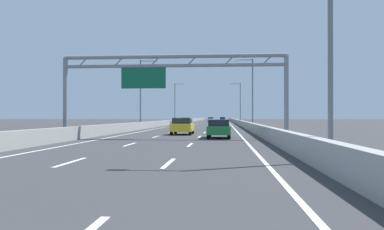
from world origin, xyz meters
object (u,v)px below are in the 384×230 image
at_px(streetlamp_right_far, 239,100).
at_px(blue_car, 223,119).
at_px(streetlamp_left_mid, 142,90).
at_px(yellow_car, 182,126).
at_px(streetlamp_left_far, 176,101).
at_px(sign_gantry, 170,74).
at_px(black_car, 186,121).
at_px(white_car, 211,119).
at_px(green_car, 219,129).
at_px(streetlamp_right_near, 324,16).
at_px(streetlamp_right_mid, 251,89).
at_px(silver_car, 178,122).

relative_size(streetlamp_right_far, blue_car, 2.28).
relative_size(streetlamp_left_mid, yellow_car, 2.31).
bearing_deg(streetlamp_left_far, sign_gantry, -83.49).
xyz_separation_m(yellow_car, black_car, (-3.67, 42.09, -0.03)).
distance_m(streetlamp_left_mid, streetlamp_right_far, 41.44).
bearing_deg(streetlamp_right_far, white_car, 105.60).
bearing_deg(blue_car, green_car, -90.06).
distance_m(black_car, green_car, 48.42).
bearing_deg(yellow_car, streetlamp_left_far, 97.55).
bearing_deg(blue_car, white_car, -165.64).
bearing_deg(streetlamp_left_far, white_car, 74.88).
distance_m(sign_gantry, streetlamp_left_far, 63.27).
distance_m(streetlamp_left_far, green_car, 63.08).
height_order(streetlamp_right_near, streetlamp_right_mid, same).
height_order(streetlamp_right_mid, streetlamp_left_far, same).
xyz_separation_m(streetlamp_right_mid, streetlamp_left_far, (-14.93, 38.66, 0.00)).
bearing_deg(green_car, sign_gantry, -166.38).
bearing_deg(black_car, streetlamp_right_near, -80.00).
relative_size(streetlamp_right_far, silver_car, 2.31).
bearing_deg(blue_car, black_car, -99.68).
distance_m(streetlamp_right_near, streetlamp_right_far, 77.32).
bearing_deg(streetlamp_right_far, black_car, -128.42).
xyz_separation_m(sign_gantry, streetlamp_right_far, (7.76, 62.86, 0.52)).
bearing_deg(streetlamp_right_mid, silver_car, 140.61).
bearing_deg(streetlamp_left_mid, white_car, 83.64).
relative_size(streetlamp_left_mid, silver_car, 2.31).
height_order(streetlamp_right_near, yellow_car, streetlamp_right_near).
xyz_separation_m(sign_gantry, streetlamp_right_mid, (7.76, 24.19, 0.52)).
xyz_separation_m(streetlamp_left_far, silver_car, (3.87, -29.58, -4.66)).
relative_size(streetlamp_left_mid, white_car, 2.19).
bearing_deg(streetlamp_right_mid, green_car, -99.88).
relative_size(streetlamp_right_near, green_car, 2.24).
bearing_deg(sign_gantry, streetlamp_right_far, 82.97).
relative_size(white_car, yellow_car, 1.06).
distance_m(sign_gantry, yellow_car, 7.86).
bearing_deg(streetlamp_left_mid, black_car, 81.27).
distance_m(streetlamp_left_far, blue_car, 30.53).
bearing_deg(yellow_car, white_car, 90.07).
relative_size(streetlamp_left_mid, streetlamp_right_mid, 1.00).
bearing_deg(streetlamp_right_mid, sign_gantry, -107.77).
xyz_separation_m(white_car, green_car, (3.53, -89.14, -0.01)).
distance_m(white_car, yellow_car, 83.34).
relative_size(white_car, green_car, 1.02).
bearing_deg(black_car, silver_car, -89.64).
xyz_separation_m(streetlamp_right_mid, green_car, (-4.06, -23.30, -4.66)).
bearing_deg(streetlamp_right_far, streetlamp_left_far, 180.00).
xyz_separation_m(streetlamp_right_mid, streetlamp_right_far, (0.00, 38.66, 0.00)).
bearing_deg(blue_car, yellow_car, -92.39).
relative_size(silver_car, black_car, 1.00).
height_order(sign_gantry, yellow_car, sign_gantry).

